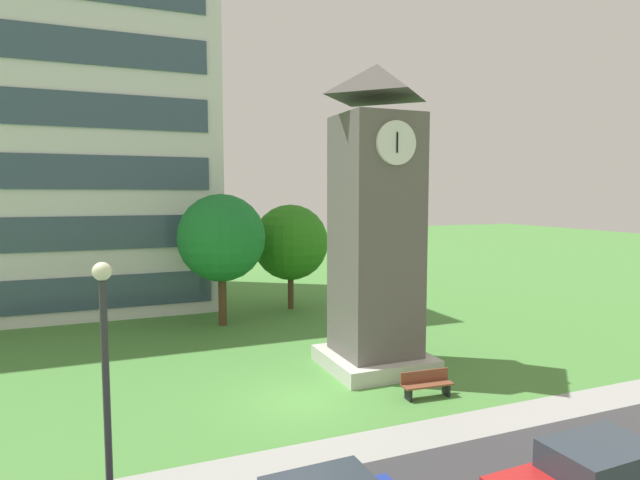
{
  "coord_description": "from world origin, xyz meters",
  "views": [
    {
      "loc": [
        -5.77,
        -15.86,
        6.87
      ],
      "look_at": [
        1.92,
        3.12,
        5.06
      ],
      "focal_mm": 29.4,
      "sensor_mm": 36.0,
      "label": 1
    }
  ],
  "objects_px": {
    "tree_near_tower": "(221,238)",
    "street_lamp": "(106,370)",
    "tree_by_building": "(291,242)",
    "clock_tower": "(376,234)",
    "park_bench": "(427,384)"
  },
  "relations": [
    {
      "from": "tree_near_tower",
      "to": "clock_tower",
      "type": "bearing_deg",
      "value": -64.87
    },
    {
      "from": "clock_tower",
      "to": "tree_by_building",
      "type": "distance_m",
      "value": 11.47
    },
    {
      "from": "street_lamp",
      "to": "tree_near_tower",
      "type": "xyz_separation_m",
      "value": [
        5.55,
        16.31,
        1.1
      ]
    },
    {
      "from": "park_bench",
      "to": "tree_by_building",
      "type": "distance_m",
      "value": 15.19
    },
    {
      "from": "clock_tower",
      "to": "park_bench",
      "type": "bearing_deg",
      "value": -86.77
    },
    {
      "from": "park_bench",
      "to": "tree_near_tower",
      "type": "xyz_separation_m",
      "value": [
        -4.4,
        12.35,
        4.12
      ]
    },
    {
      "from": "clock_tower",
      "to": "tree_by_building",
      "type": "bearing_deg",
      "value": 88.05
    },
    {
      "from": "tree_near_tower",
      "to": "park_bench",
      "type": "bearing_deg",
      "value": -70.39
    },
    {
      "from": "clock_tower",
      "to": "park_bench",
      "type": "relative_size",
      "value": 6.43
    },
    {
      "from": "clock_tower",
      "to": "street_lamp",
      "type": "relative_size",
      "value": 2.11
    },
    {
      "from": "park_bench",
      "to": "tree_near_tower",
      "type": "height_order",
      "value": "tree_near_tower"
    },
    {
      "from": "clock_tower",
      "to": "street_lamp",
      "type": "bearing_deg",
      "value": -143.06
    },
    {
      "from": "tree_by_building",
      "to": "tree_near_tower",
      "type": "xyz_separation_m",
      "value": [
        -4.6,
        -2.42,
        0.59
      ]
    },
    {
      "from": "street_lamp",
      "to": "tree_by_building",
      "type": "bearing_deg",
      "value": 61.55
    },
    {
      "from": "tree_near_tower",
      "to": "street_lamp",
      "type": "bearing_deg",
      "value": -108.79
    }
  ]
}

